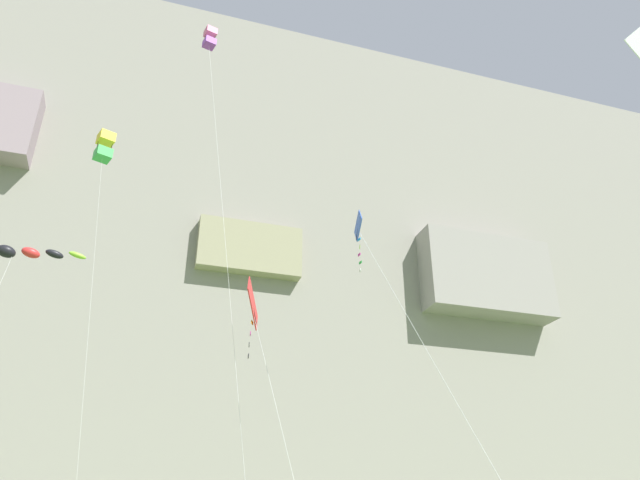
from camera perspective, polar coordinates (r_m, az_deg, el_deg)
cliff_face at (r=74.69m, az=-8.27°, el=-3.41°), size 180.00×25.18×62.47m
kite_diamond_mid_center at (r=23.42m, az=-6.27°, el=-6.39°), size 2.28×4.42×11.12m
kite_box_upper_left at (r=47.43m, az=-19.61°, el=8.25°), size 3.44×5.88×28.95m
kite_diamond_mid_left at (r=20.66m, az=4.34°, el=-0.05°), size 2.52×6.36×12.43m
kite_windsock_low_right at (r=31.83m, az=-25.74°, el=-1.13°), size 4.00×6.69×14.72m
kite_box_far_left at (r=35.93m, az=-10.30°, el=17.97°), size 3.41×4.74×27.64m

